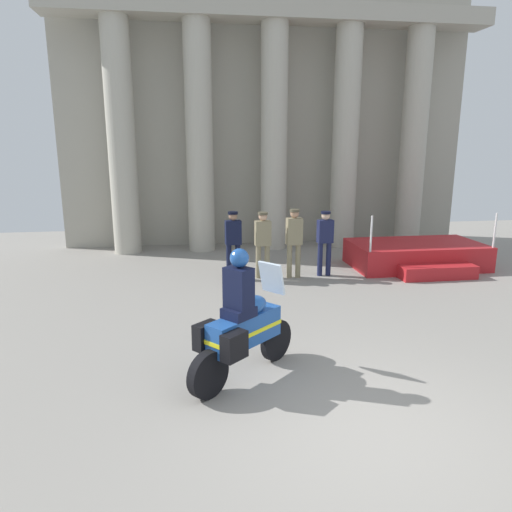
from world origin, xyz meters
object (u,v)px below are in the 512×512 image
object	(u,v)px
reviewing_stand	(417,256)
motorcycle_with_rider	(241,326)
officer_in_row_3	(325,238)
officer_in_row_2	(294,238)
officer_in_row_0	(233,240)
officer_in_row_1	(263,240)

from	to	relation	value
reviewing_stand	motorcycle_with_rider	xyz separation A→B (m)	(-5.40, -5.48, 0.47)
reviewing_stand	officer_in_row_3	xyz separation A→B (m)	(-2.72, -0.43, 0.65)
reviewing_stand	officer_in_row_2	distance (m)	3.63
officer_in_row_3	officer_in_row_0	bearing A→B (deg)	-4.32
reviewing_stand	officer_in_row_3	size ratio (longest dim) A/B	2.12
reviewing_stand	officer_in_row_3	distance (m)	2.83
officer_in_row_3	officer_in_row_1	bearing A→B (deg)	-5.81
officer_in_row_0	officer_in_row_3	bearing A→B (deg)	175.68
officer_in_row_2	officer_in_row_3	size ratio (longest dim) A/B	1.05
reviewing_stand	officer_in_row_2	bearing A→B (deg)	-171.86
reviewing_stand	officer_in_row_0	size ratio (longest dim) A/B	2.06
officer_in_row_1	motorcycle_with_rider	distance (m)	5.20
officer_in_row_1	officer_in_row_3	distance (m)	1.57
officer_in_row_3	motorcycle_with_rider	xyz separation A→B (m)	(-2.68, -5.05, -0.17)
officer_in_row_1	officer_in_row_2	world-z (taller)	officer_in_row_2
officer_in_row_2	officer_in_row_1	bearing A→B (deg)	-12.22
reviewing_stand	motorcycle_with_rider	distance (m)	7.71
reviewing_stand	officer_in_row_0	distance (m)	5.09
reviewing_stand	motorcycle_with_rider	size ratio (longest dim) A/B	1.83
officer_in_row_2	officer_in_row_0	bearing A→B (deg)	-6.82
officer_in_row_3	reviewing_stand	bearing A→B (deg)	-175.59
officer_in_row_0	officer_in_row_2	world-z (taller)	officer_in_row_2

